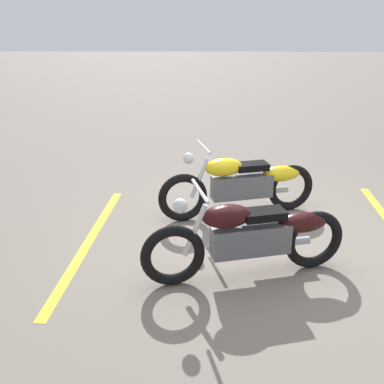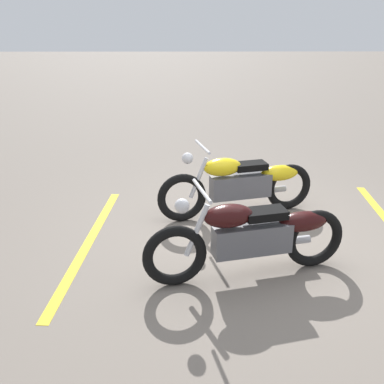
# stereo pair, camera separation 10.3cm
# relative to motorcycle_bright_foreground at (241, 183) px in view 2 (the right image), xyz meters

# --- Properties ---
(ground_plane) EXTENTS (60.00, 60.00, 0.00)m
(ground_plane) POSITION_rel_motorcycle_bright_foreground_xyz_m (-0.11, 0.80, -0.46)
(ground_plane) COLOR slate
(motorcycle_bright_foreground) EXTENTS (2.19, 0.81, 1.04)m
(motorcycle_bright_foreground) POSITION_rel_motorcycle_bright_foreground_xyz_m (0.00, 0.00, 0.00)
(motorcycle_bright_foreground) COLOR black
(motorcycle_bright_foreground) RESTS_ON ground
(motorcycle_dark_foreground) EXTENTS (2.19, 0.79, 1.04)m
(motorcycle_dark_foreground) POSITION_rel_motorcycle_bright_foreground_xyz_m (0.05, 1.57, 0.00)
(motorcycle_dark_foreground) COLOR black
(motorcycle_dark_foreground) RESTS_ON ground
(parking_stripe_mid) EXTENTS (0.31, 3.20, 0.01)m
(parking_stripe_mid) POSITION_rel_motorcycle_bright_foreground_xyz_m (1.96, 0.85, -0.46)
(parking_stripe_mid) COLOR yellow
(parking_stripe_mid) RESTS_ON ground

